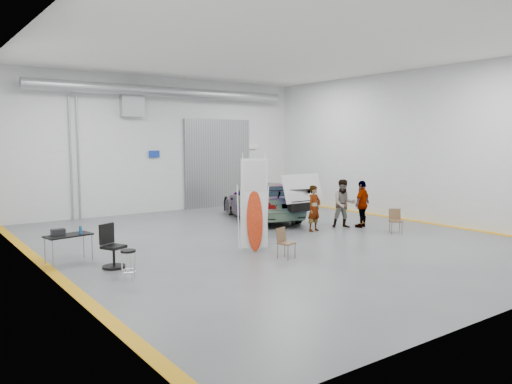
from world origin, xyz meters
TOP-DOWN VIEW (x-y plane):
  - ground at (0.00, 0.00)m, footprint 16.00×16.00m
  - room_shell at (0.24, 2.22)m, footprint 14.02×16.18m
  - sedan_car at (2.22, 3.54)m, footprint 3.46×5.59m
  - person_a at (2.12, 0.32)m, footprint 0.65×0.48m
  - person_b at (3.45, 0.17)m, footprint 1.09×1.03m
  - person_c at (4.07, -0.15)m, footprint 1.09×0.71m
  - surfboard_display at (-1.36, -1.05)m, footprint 0.76×0.43m
  - folding_chair_near at (-1.30, -2.30)m, footprint 0.49×0.51m
  - folding_chair_far at (4.07, -1.69)m, footprint 0.55×0.61m
  - shop_stool at (-5.59, -1.84)m, footprint 0.37×0.37m
  - work_table at (-6.28, 0.76)m, footprint 1.25×0.77m
  - office_chair at (-5.47, -0.47)m, footprint 0.64×0.67m
  - trunk_lid at (2.22, 1.19)m, footprint 1.76×1.07m

SIDE VIEW (x-z plane):
  - ground at x=0.00m, z-range 0.00..0.00m
  - folding_chair_near at x=-1.30m, z-range -0.16..0.68m
  - folding_chair_far at x=4.07m, z-range -0.16..0.69m
  - shop_stool at x=-5.59m, z-range 0.00..0.72m
  - office_chair at x=-5.47m, z-range -0.07..1.03m
  - work_table at x=-6.28m, z-range 0.26..1.21m
  - sedan_car at x=2.22m, z-range 0.00..1.51m
  - person_a at x=2.12m, z-range 0.00..1.63m
  - person_c at x=4.07m, z-range 0.00..1.75m
  - person_b at x=3.45m, z-range 0.00..1.78m
  - surfboard_display at x=-1.36m, z-range -0.27..2.59m
  - trunk_lid at x=2.22m, z-range 1.51..1.55m
  - room_shell at x=0.24m, z-range 1.07..7.08m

